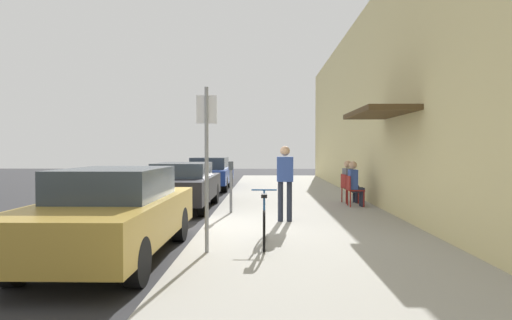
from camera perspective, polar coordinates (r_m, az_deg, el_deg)
name	(u,v)px	position (r m, az deg, el deg)	size (l,w,h in m)	color
ground_plane	(202,233)	(9.16, -7.21, -9.58)	(60.00, 60.00, 0.00)	#2D2D30
sidewalk_slab	(301,216)	(11.06, 6.04, -7.35)	(4.50, 32.00, 0.12)	#9E9B93
building_facade	(397,94)	(11.47, 18.22, 8.29)	(1.40, 32.00, 6.27)	beige
parked_car_0	(113,212)	(7.24, -18.45, -6.60)	(1.80, 4.40, 1.44)	#A58433
parked_car_1	(182,185)	(12.78, -9.76, -3.24)	(1.80, 4.40, 1.35)	black
parked_car_2	(210,173)	(18.97, -6.18, -1.70)	(1.80, 4.40, 1.39)	navy
parking_meter	(231,183)	(11.02, -3.35, -3.05)	(0.12, 0.10, 1.32)	slate
street_sign	(207,156)	(6.77, -6.58, 0.53)	(0.32, 0.06, 2.60)	gray
bicycle_0	(264,224)	(7.39, 1.09, -8.44)	(0.46, 1.71, 0.90)	black
cafe_chair_0	(353,189)	(12.57, 12.73, -3.74)	(0.45, 0.45, 0.87)	maroon
seated_patron_0	(355,182)	(12.57, 13.01, -2.86)	(0.43, 0.36, 1.29)	#232838
cafe_chair_1	(348,186)	(13.33, 12.06, -3.44)	(0.51, 0.51, 0.87)	maroon
seated_patron_1	(349,180)	(13.34, 12.31, -2.61)	(0.47, 0.41, 1.29)	#232838
pedestrian_standing	(285,177)	(9.68, 3.87, -2.29)	(0.36, 0.22, 1.70)	#232838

